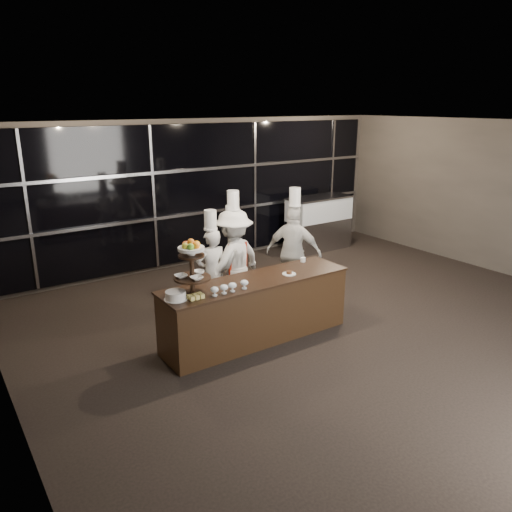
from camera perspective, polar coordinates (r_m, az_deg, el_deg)
room at (r=6.77m, az=15.00°, el=1.12°), size 10.00×10.00×10.00m
window_wall at (r=10.57m, az=-5.66°, el=7.26°), size 8.60×0.10×2.80m
buffet_counter at (r=7.20m, az=0.03°, el=-6.06°), size 2.84×0.74×0.92m
display_stand at (r=6.41m, az=-7.36°, el=-0.82°), size 0.48×0.48×0.74m
compotes at (r=6.53m, az=-3.12°, el=-3.50°), size 0.57×0.11×0.12m
layer_cake at (r=6.38m, az=-9.18°, el=-4.48°), size 0.30×0.30×0.11m
pastry_squares at (r=6.39m, az=-6.89°, el=-4.61°), size 0.19×0.13×0.05m
small_plate at (r=7.23m, az=3.80°, el=-1.99°), size 0.20×0.20×0.05m
chef_cup at (r=7.81m, az=5.39°, el=-0.41°), size 0.08×0.08×0.07m
display_case at (r=11.68m, az=7.17°, el=4.07°), size 1.53×0.67×1.24m
chef_a at (r=7.91m, az=-5.08°, el=-1.71°), size 0.54×0.37×1.73m
chef_b at (r=8.17m, az=-2.72°, el=-1.13°), size 0.81×0.70×1.75m
chef_c at (r=8.13m, az=-2.54°, el=-0.40°), size 1.21×0.87×1.99m
chef_d at (r=8.59m, az=4.32°, el=0.48°), size 0.91×1.01×1.95m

